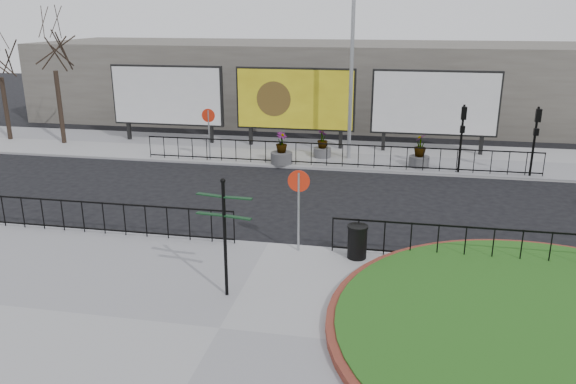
% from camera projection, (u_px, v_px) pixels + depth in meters
% --- Properties ---
extents(ground, '(90.00, 90.00, 0.00)m').
position_uv_depth(ground, '(269.00, 246.00, 17.30)').
color(ground, black).
rests_on(ground, ground).
extents(pavement_near, '(30.00, 10.00, 0.12)m').
position_uv_depth(pavement_near, '(220.00, 330.00, 12.60)').
color(pavement_near, gray).
rests_on(pavement_near, ground).
extents(pavement_far, '(44.00, 6.00, 0.12)m').
position_uv_depth(pavement_far, '(321.00, 153.00, 28.50)').
color(pavement_far, gray).
rests_on(pavement_far, ground).
extents(brick_edge, '(10.40, 10.40, 0.18)m').
position_uv_depth(brick_edge, '(565.00, 335.00, 12.15)').
color(brick_edge, maroon).
rests_on(brick_edge, pavement_near).
extents(grass_lawn, '(10.00, 10.00, 0.22)m').
position_uv_depth(grass_lawn, '(566.00, 334.00, 12.14)').
color(grass_lawn, '#1F4813').
rests_on(grass_lawn, pavement_near).
extents(railing_near_left, '(10.00, 0.10, 1.10)m').
position_uv_depth(railing_near_left, '(83.00, 216.00, 17.89)').
color(railing_near_left, black).
rests_on(railing_near_left, pavement_near).
extents(railing_near_right, '(9.00, 0.10, 1.10)m').
position_uv_depth(railing_near_right, '(493.00, 246.00, 15.65)').
color(railing_near_right, black).
rests_on(railing_near_right, pavement_near).
extents(railing_far, '(18.00, 0.10, 1.10)m').
position_uv_depth(railing_far, '(335.00, 155.00, 25.61)').
color(railing_far, black).
rests_on(railing_far, pavement_far).
extents(speed_sign_far, '(0.64, 0.07, 2.47)m').
position_uv_depth(speed_sign_far, '(209.00, 123.00, 26.40)').
color(speed_sign_far, gray).
rests_on(speed_sign_far, pavement_far).
extents(speed_sign_near, '(0.64, 0.07, 2.47)m').
position_uv_depth(speed_sign_near, '(299.00, 193.00, 16.16)').
color(speed_sign_near, gray).
rests_on(speed_sign_near, pavement_near).
extents(billboard_left, '(6.20, 0.31, 4.10)m').
position_uv_depth(billboard_left, '(167.00, 96.00, 30.16)').
color(billboard_left, black).
rests_on(billboard_left, pavement_far).
extents(billboard_mid, '(6.20, 0.31, 4.10)m').
position_uv_depth(billboard_mid, '(295.00, 99.00, 28.90)').
color(billboard_mid, black).
rests_on(billboard_mid, pavement_far).
extents(billboard_right, '(6.20, 0.31, 4.10)m').
position_uv_depth(billboard_right, '(435.00, 103.00, 27.65)').
color(billboard_right, black).
rests_on(billboard_right, pavement_far).
extents(lamp_post, '(0.74, 0.18, 9.23)m').
position_uv_depth(lamp_post, '(352.00, 59.00, 25.84)').
color(lamp_post, gray).
rests_on(lamp_post, pavement_far).
extents(signal_pole_a, '(0.22, 0.26, 3.00)m').
position_uv_depth(signal_pole_a, '(462.00, 128.00, 24.23)').
color(signal_pole_a, black).
rests_on(signal_pole_a, pavement_far).
extents(signal_pole_b, '(0.22, 0.26, 3.00)m').
position_uv_depth(signal_pole_b, '(536.00, 131.00, 23.69)').
color(signal_pole_b, black).
rests_on(signal_pole_b, pavement_far).
extents(tree_left, '(2.00, 2.00, 7.00)m').
position_uv_depth(tree_left, '(56.00, 77.00, 29.45)').
color(tree_left, '#2D2119').
rests_on(tree_left, pavement_far).
extents(tree_mid, '(2.00, 2.00, 6.20)m').
position_uv_depth(tree_mid, '(2.00, 83.00, 30.48)').
color(tree_mid, '#2D2119').
rests_on(tree_mid, pavement_far).
extents(building_backdrop, '(40.00, 10.00, 5.00)m').
position_uv_depth(building_backdrop, '(341.00, 82.00, 37.11)').
color(building_backdrop, '#645F57').
rests_on(building_backdrop, ground).
extents(fingerpost_sign, '(1.43, 0.40, 3.05)m').
position_uv_depth(fingerpost_sign, '(224.00, 226.00, 13.52)').
color(fingerpost_sign, black).
rests_on(fingerpost_sign, pavement_near).
extents(litter_bin, '(0.59, 0.59, 0.98)m').
position_uv_depth(litter_bin, '(357.00, 242.00, 16.06)').
color(litter_bin, black).
rests_on(litter_bin, pavement_near).
extents(planter_a, '(1.02, 1.02, 1.49)m').
position_uv_depth(planter_a, '(281.00, 153.00, 26.16)').
color(planter_a, '#4C4C4F').
rests_on(planter_a, pavement_far).
extents(planter_b, '(0.86, 0.86, 1.34)m').
position_uv_depth(planter_b, '(322.00, 147.00, 27.36)').
color(planter_b, '#4C4C4F').
rests_on(planter_b, pavement_far).
extents(planter_c, '(0.93, 0.93, 1.50)m').
position_uv_depth(planter_c, '(419.00, 154.00, 25.62)').
color(planter_c, '#4C4C4F').
rests_on(planter_c, pavement_far).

